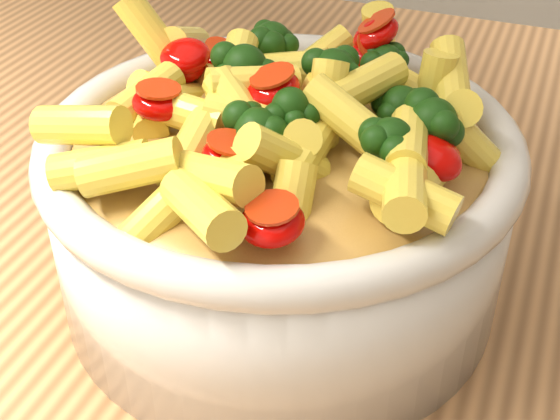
% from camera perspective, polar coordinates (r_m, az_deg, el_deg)
% --- Properties ---
extents(table, '(1.20, 0.80, 0.90)m').
position_cam_1_polar(table, '(0.58, 4.15, -9.64)').
color(table, tan).
rests_on(table, ground).
extents(serving_bowl, '(0.26, 0.26, 0.11)m').
position_cam_1_polar(serving_bowl, '(0.43, 0.00, 0.15)').
color(serving_bowl, silver).
rests_on(serving_bowl, table).
extents(pasta_salad, '(0.20, 0.20, 0.05)m').
position_cam_1_polar(pasta_salad, '(0.40, 0.00, 8.19)').
color(pasta_salad, '#FFE550').
rests_on(pasta_salad, serving_bowl).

